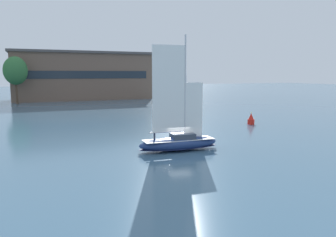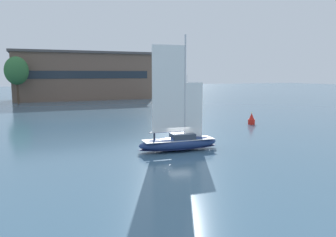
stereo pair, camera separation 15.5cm
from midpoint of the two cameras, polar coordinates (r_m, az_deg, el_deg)
ground_plane at (r=35.33m, az=1.98°, el=-5.55°), size 400.00×400.00×0.00m
waterfront_building at (r=109.27m, az=-14.38°, el=7.24°), size 43.03×16.14×14.95m
tree_shore_left at (r=97.28m, az=-24.84°, el=7.55°), size 6.18×6.18×12.73m
sailboat_main at (r=35.12m, az=2.00°, el=-3.99°), size 8.98×2.97×12.17m
sailboat_moored_mid_channel at (r=96.14m, az=0.56°, el=3.38°), size 7.87×4.77×10.49m
sailboat_moored_far_slip at (r=72.56m, az=3.27°, el=1.78°), size 3.05×5.90×7.83m
channel_buoy at (r=54.78m, az=14.42°, el=-0.16°), size 1.10×1.10×1.99m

